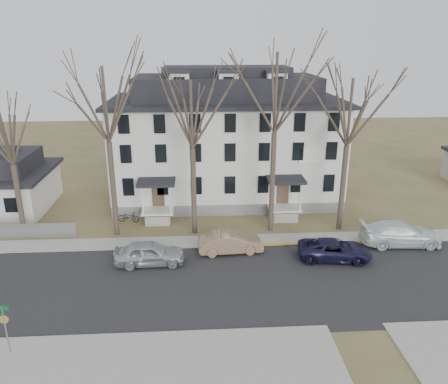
{
  "coord_description": "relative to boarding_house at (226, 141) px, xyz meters",
  "views": [
    {
      "loc": [
        -4.6,
        -21.49,
        14.38
      ],
      "look_at": [
        -2.74,
        9.0,
        3.58
      ],
      "focal_mm": 35.0,
      "sensor_mm": 36.0,
      "label": 1
    }
  ],
  "objects": [
    {
      "name": "car_navy",
      "position": [
        6.56,
        -13.17,
        -4.69
      ],
      "size": [
        5.22,
        2.94,
        1.38
      ],
      "primitive_type": "imported",
      "rotation": [
        0.0,
        0.0,
        1.43
      ],
      "color": "#1B1839",
      "rests_on": "ground"
    },
    {
      "name": "tree_center",
      "position": [
        3.0,
        -8.15,
        5.71
      ],
      "size": [
        9.0,
        9.0,
        14.7
      ],
      "color": "#473B31",
      "rests_on": "ground"
    },
    {
      "name": "street_sign",
      "position": [
        -11.89,
        -21.51,
        -3.64
      ],
      "size": [
        0.75,
        0.75,
        2.63
      ],
      "rotation": [
        0.0,
        0.0,
        -0.28
      ],
      "color": "gray",
      "rests_on": "ground"
    },
    {
      "name": "tree_mid_right",
      "position": [
        8.5,
        -8.15,
        4.22
      ],
      "size": [
        7.8,
        7.8,
        12.74
      ],
      "color": "#473B31",
      "rests_on": "ground"
    },
    {
      "name": "tree_mid_left",
      "position": [
        -3.0,
        -8.15,
        4.22
      ],
      "size": [
        7.8,
        7.8,
        12.74
      ],
      "color": "#473B31",
      "rests_on": "ground"
    },
    {
      "name": "tree_bungalow",
      "position": [
        -16.0,
        -8.15,
        2.74
      ],
      "size": [
        6.6,
        6.6,
        10.78
      ],
      "color": "#473B31",
      "rests_on": "ground"
    },
    {
      "name": "tree_far_left",
      "position": [
        -9.0,
        -8.15,
        4.96
      ],
      "size": [
        8.4,
        8.4,
        13.72
      ],
      "color": "#473B31",
      "rests_on": "ground"
    },
    {
      "name": "boarding_house",
      "position": [
        0.0,
        0.0,
        0.0
      ],
      "size": [
        20.8,
        12.36,
        12.05
      ],
      "color": "slate",
      "rests_on": "ground"
    },
    {
      "name": "bicycle_left",
      "position": [
        -8.43,
        -5.9,
        -4.91
      ],
      "size": [
        1.87,
        0.92,
        0.94
      ],
      "primitive_type": "imported",
      "rotation": [
        0.0,
        0.0,
        1.4
      ],
      "color": "black",
      "rests_on": "ground"
    },
    {
      "name": "car_tan",
      "position": [
        -0.47,
        -11.72,
        -4.63
      ],
      "size": [
        4.64,
        1.92,
        1.49
      ],
      "primitive_type": "imported",
      "rotation": [
        0.0,
        0.0,
        1.65
      ],
      "color": "#98775B",
      "rests_on": "ground"
    },
    {
      "name": "far_sidewalk",
      "position": [
        2.0,
        -9.95,
        -5.38
      ],
      "size": [
        120.0,
        2.0,
        0.08
      ],
      "primitive_type": "cube",
      "color": "#A09F97",
      "rests_on": "ground"
    },
    {
      "name": "car_white",
      "position": [
        12.06,
        -11.23,
        -4.53
      ],
      "size": [
        5.92,
        2.63,
        1.69
      ],
      "primitive_type": "imported",
      "rotation": [
        0.0,
        0.0,
        1.52
      ],
      "color": "white",
      "rests_on": "ground"
    },
    {
      "name": "car_silver",
      "position": [
        -5.97,
        -13.11,
        -4.58
      ],
      "size": [
        4.73,
        2.01,
        1.59
      ],
      "primitive_type": "imported",
      "rotation": [
        0.0,
        0.0,
        1.6
      ],
      "color": "#B3B9BE",
      "rests_on": "ground"
    },
    {
      "name": "main_road",
      "position": [
        2.0,
        -15.95,
        -5.38
      ],
      "size": [
        120.0,
        10.0,
        0.04
      ],
      "primitive_type": "cube",
      "color": "#27272A",
      "rests_on": "ground"
    },
    {
      "name": "ground",
      "position": [
        2.0,
        -17.95,
        -5.38
      ],
      "size": [
        120.0,
        120.0,
        0.0
      ],
      "primitive_type": "plane",
      "color": "brown",
      "rests_on": "ground"
    },
    {
      "name": "small_house",
      "position": [
        -20.0,
        -1.96,
        -3.13
      ],
      "size": [
        8.7,
        8.7,
        5.0
      ],
      "color": "silver",
      "rests_on": "ground"
    },
    {
      "name": "yellow_curb",
      "position": [
        7.0,
        -10.85,
        -5.38
      ],
      "size": [
        14.0,
        0.25,
        0.06
      ],
      "primitive_type": "cube",
      "color": "gold",
      "rests_on": "ground"
    },
    {
      "name": "near_sidewalk_left",
      "position": [
        -6.0,
        -22.95,
        -5.38
      ],
      "size": [
        20.0,
        5.0,
        0.08
      ],
      "primitive_type": "cube",
      "color": "#A09F97",
      "rests_on": "ground"
    }
  ]
}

